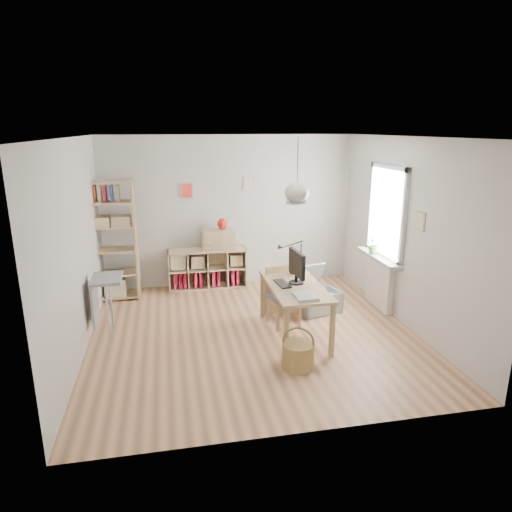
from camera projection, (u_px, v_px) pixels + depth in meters
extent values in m
plane|color=tan|center=(253.00, 333.00, 6.48)|extent=(4.50, 4.50, 0.00)
plane|color=silver|center=(230.00, 212.00, 8.23)|extent=(4.50, 0.00, 4.50)
plane|color=silver|center=(301.00, 301.00, 3.99)|extent=(4.50, 0.00, 4.50)
plane|color=silver|center=(76.00, 249.00, 5.69)|extent=(0.00, 4.50, 4.50)
plane|color=silver|center=(407.00, 234.00, 6.53)|extent=(0.00, 4.50, 4.50)
plane|color=white|center=(253.00, 137.00, 5.74)|extent=(4.50, 4.50, 0.00)
cylinder|color=black|center=(298.00, 165.00, 5.80)|extent=(0.01, 0.01, 0.68)
ellipsoid|color=white|center=(297.00, 193.00, 5.89)|extent=(0.32, 0.32, 0.27)
cube|color=white|center=(388.00, 212.00, 7.04)|extent=(0.03, 1.00, 1.30)
cube|color=silver|center=(404.00, 219.00, 6.53)|extent=(0.06, 0.08, 1.46)
cube|color=silver|center=(371.00, 207.00, 7.54)|extent=(0.06, 0.08, 1.46)
cube|color=silver|center=(390.00, 167.00, 6.85)|extent=(0.06, 1.16, 0.08)
cube|color=silver|center=(383.00, 255.00, 7.22)|extent=(0.06, 1.16, 0.08)
cube|color=white|center=(379.00, 283.00, 7.34)|extent=(0.10, 0.80, 0.80)
cube|color=silver|center=(378.00, 257.00, 7.22)|extent=(0.22, 1.20, 0.06)
cube|color=tan|center=(295.00, 285.00, 6.24)|extent=(0.70, 1.50, 0.04)
cube|color=tan|center=(286.00, 334.00, 5.62)|extent=(0.06, 0.06, 0.71)
cube|color=tan|center=(262.00, 295.00, 6.95)|extent=(0.06, 0.06, 0.71)
cube|color=tan|center=(332.00, 330.00, 5.74)|extent=(0.06, 0.06, 0.71)
cube|color=tan|center=(300.00, 292.00, 7.06)|extent=(0.06, 0.06, 0.71)
cube|color=tan|center=(208.00, 287.00, 8.31)|extent=(1.40, 0.38, 0.03)
cube|color=tan|center=(207.00, 250.00, 8.13)|extent=(1.40, 0.38, 0.03)
cube|color=tan|center=(169.00, 271.00, 8.09)|extent=(0.03, 0.38, 0.72)
cube|color=tan|center=(245.00, 266.00, 8.35)|extent=(0.03, 0.38, 0.72)
cube|color=tan|center=(206.00, 266.00, 8.39)|extent=(1.40, 0.02, 0.72)
cube|color=maroon|center=(175.00, 279.00, 8.18)|extent=(0.06, 0.26, 0.30)
cube|color=maroon|center=(180.00, 279.00, 8.19)|extent=(0.05, 0.26, 0.30)
cube|color=maroon|center=(185.00, 279.00, 8.21)|extent=(0.05, 0.26, 0.30)
cube|color=maroon|center=(195.00, 278.00, 8.24)|extent=(0.05, 0.26, 0.30)
cube|color=maroon|center=(200.00, 278.00, 8.26)|extent=(0.05, 0.26, 0.30)
cube|color=maroon|center=(213.00, 277.00, 8.30)|extent=(0.06, 0.26, 0.30)
cube|color=maroon|center=(218.00, 277.00, 8.32)|extent=(0.06, 0.26, 0.30)
cube|color=maroon|center=(232.00, 276.00, 8.37)|extent=(0.06, 0.26, 0.30)
cube|color=maroon|center=(237.00, 275.00, 8.39)|extent=(0.05, 0.26, 0.30)
cube|color=tan|center=(88.00, 243.00, 7.45)|extent=(0.04, 0.38, 2.00)
cube|color=tan|center=(136.00, 240.00, 7.60)|extent=(0.04, 0.38, 2.00)
cube|color=tan|center=(117.00, 295.00, 7.78)|extent=(0.76, 0.38, 0.03)
cube|color=tan|center=(115.00, 273.00, 7.67)|extent=(0.76, 0.38, 0.03)
cube|color=tan|center=(113.00, 250.00, 7.56)|extent=(0.76, 0.38, 0.03)
cube|color=tan|center=(111.00, 227.00, 7.46)|extent=(0.76, 0.38, 0.03)
cube|color=tan|center=(109.00, 202.00, 7.35)|extent=(0.76, 0.38, 0.03)
cube|color=tan|center=(107.00, 182.00, 7.26)|extent=(0.76, 0.38, 0.03)
cube|color=#26408E|center=(89.00, 194.00, 7.26)|extent=(0.04, 0.18, 0.26)
cube|color=maroon|center=(95.00, 194.00, 7.27)|extent=(0.04, 0.18, 0.26)
cube|color=beige|center=(100.00, 194.00, 7.29)|extent=(0.04, 0.18, 0.26)
cube|color=maroon|center=(105.00, 193.00, 7.30)|extent=(0.04, 0.18, 0.26)
cube|color=#26408E|center=(112.00, 193.00, 7.32)|extent=(0.04, 0.18, 0.26)
cube|color=beige|center=(118.00, 193.00, 7.34)|extent=(0.04, 0.18, 0.26)
cube|color=#98989B|center=(107.00, 279.00, 6.21)|extent=(0.40, 0.55, 0.04)
cylinder|color=white|center=(107.00, 313.00, 6.12)|extent=(0.03, 0.03, 0.82)
cylinder|color=white|center=(111.00, 301.00, 6.53)|extent=(0.03, 0.03, 0.82)
cube|color=#98989B|center=(95.00, 302.00, 6.27)|extent=(0.02, 0.50, 0.62)
cube|color=#98989B|center=(284.00, 296.00, 6.64)|extent=(0.49, 0.49, 0.06)
cube|color=tan|center=(278.00, 318.00, 6.48)|extent=(0.04, 0.04, 0.42)
cube|color=tan|center=(267.00, 309.00, 6.80)|extent=(0.04, 0.04, 0.42)
cube|color=tan|center=(300.00, 314.00, 6.62)|extent=(0.04, 0.04, 0.42)
cube|color=tan|center=(289.00, 305.00, 6.93)|extent=(0.04, 0.04, 0.42)
cube|color=tan|center=(278.00, 278.00, 6.75)|extent=(0.42, 0.12, 0.38)
cylinder|color=#A07E48|center=(298.00, 356.00, 5.51)|extent=(0.38, 0.38, 0.32)
torus|color=#A07E48|center=(298.00, 342.00, 5.46)|extent=(0.37, 0.17, 0.39)
cube|color=silver|center=(318.00, 311.00, 7.23)|extent=(0.74, 0.59, 0.02)
cube|color=silver|center=(301.00, 305.00, 7.06)|extent=(0.13, 0.44, 0.33)
cube|color=silver|center=(334.00, 298.00, 7.32)|extent=(0.13, 0.44, 0.33)
cube|color=silver|center=(326.00, 306.00, 7.01)|extent=(0.63, 0.18, 0.33)
cube|color=silver|center=(311.00, 297.00, 7.38)|extent=(0.63, 0.18, 0.33)
cube|color=silver|center=(305.00, 276.00, 7.45)|extent=(0.68, 0.37, 0.41)
sphere|color=gold|center=(312.00, 300.00, 7.05)|extent=(0.14, 0.14, 0.14)
sphere|color=#1C7BC5|center=(322.00, 295.00, 7.27)|extent=(0.14, 0.14, 0.14)
sphere|color=#D1551A|center=(318.00, 298.00, 7.14)|extent=(0.14, 0.14, 0.14)
sphere|color=#338B32|center=(331.00, 297.00, 7.17)|extent=(0.14, 0.14, 0.14)
cylinder|color=black|center=(296.00, 282.00, 6.27)|extent=(0.21, 0.21, 0.02)
cylinder|color=black|center=(296.00, 279.00, 6.26)|extent=(0.05, 0.05, 0.09)
cube|color=black|center=(297.00, 263.00, 6.20)|extent=(0.09, 0.52, 0.34)
cube|color=black|center=(282.00, 284.00, 6.23)|extent=(0.18, 0.39, 0.02)
cylinder|color=black|center=(301.00, 268.00, 6.86)|extent=(0.06, 0.06, 0.04)
cylinder|color=black|center=(301.00, 256.00, 6.81)|extent=(0.02, 0.02, 0.39)
cone|color=black|center=(281.00, 247.00, 6.62)|extent=(0.10, 0.07, 0.09)
sphere|color=#490916|center=(294.00, 269.00, 6.63)|extent=(0.16, 0.16, 0.16)
cube|color=silver|center=(305.00, 296.00, 5.74)|extent=(0.27, 0.34, 0.03)
cube|color=tan|center=(219.00, 239.00, 8.12)|extent=(0.64, 0.36, 0.35)
ellipsoid|color=#A1140D|center=(222.00, 224.00, 8.05)|extent=(0.17, 0.17, 0.21)
imported|color=#2D6626|center=(374.00, 244.00, 7.30)|extent=(0.29, 0.26, 0.30)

